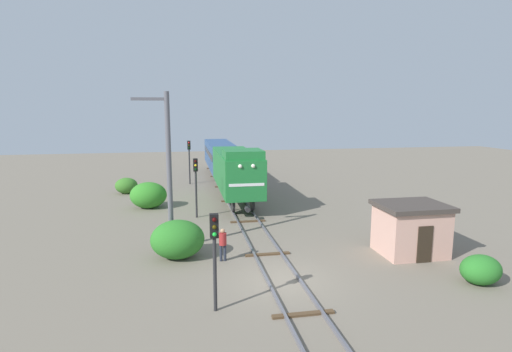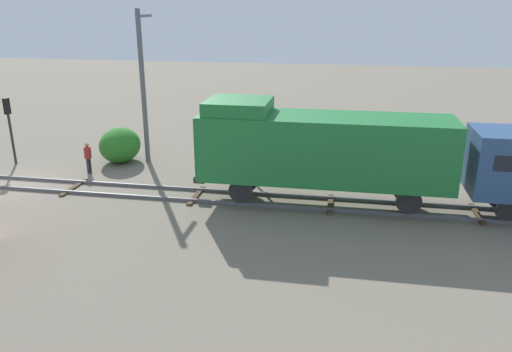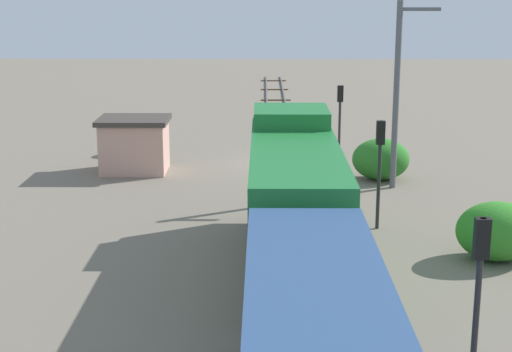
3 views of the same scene
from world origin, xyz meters
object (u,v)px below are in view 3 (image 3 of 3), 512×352
Objects in this scene: locomotive at (294,185)px; catenary_mast at (398,91)px; traffic_signal_near at (340,106)px; worker_near_track at (333,156)px; relay_hut at (135,144)px; traffic_signal_mid at (380,154)px; traffic_signal_far at (479,279)px.

catenary_mast reaches higher than locomotive.
catenary_mast is at bearing 104.11° from traffic_signal_near.
worker_near_track is 0.20× the size of catenary_mast.
catenary_mast reaches higher than worker_near_track.
locomotive reaches higher than worker_near_track.
relay_hut is at bearing -13.98° from catenary_mast.
traffic_signal_mid reaches higher than relay_hut.
locomotive reaches higher than traffic_signal_far.
traffic_signal_near is 2.24× the size of worker_near_track.
traffic_signal_far is at bearing 111.18° from locomotive.
locomotive is 3.31× the size of relay_hut.
locomotive is 6.82× the size of worker_near_track.
traffic_signal_near is 1.09× the size of relay_hut.
traffic_signal_near is 0.85× the size of traffic_signal_far.
catenary_mast reaches higher than traffic_signal_mid.
catenary_mast is (-1.86, 7.39, 1.86)m from traffic_signal_near.
traffic_signal_far is at bearing 90.85° from traffic_signal_near.
worker_near_track is 0.49× the size of relay_hut.
locomotive is 15.37m from relay_hut.
catenary_mast is at bearing -104.87° from traffic_signal_mid.
locomotive is 2.59× the size of traffic_signal_far.
traffic_signal_far is at bearing 116.12° from relay_hut.
catenary_mast is (-2.66, 2.35, 3.53)m from worker_near_track.
traffic_signal_far is 19.62m from catenary_mast.
locomotive is 5.24m from traffic_signal_mid.
locomotive is at bearing -22.26° from worker_near_track.
traffic_signal_far is at bearing 90.86° from traffic_signal_mid.
locomotive is 12.93m from worker_near_track.
traffic_signal_mid is 14.46m from relay_hut.
traffic_signal_near is at bearing -158.26° from relay_hut.
traffic_signal_far is 25.27m from relay_hut.
locomotive is 3.04× the size of traffic_signal_near.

